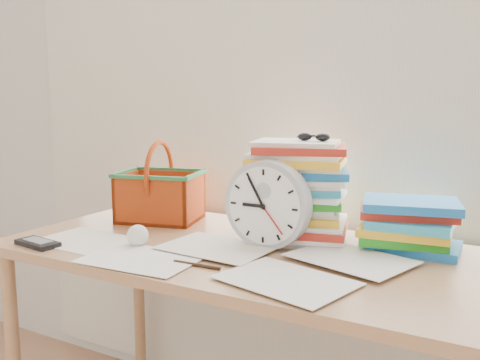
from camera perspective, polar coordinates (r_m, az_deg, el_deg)
The scene contains 11 objects.
curtain at distance 1.85m, azimuth 6.05°, elevation 12.46°, with size 2.40×0.01×2.50m, color silver.
desk at distance 1.59m, azimuth 0.13°, elevation -9.75°, with size 1.40×0.70×0.75m.
paper_stack at distance 1.63m, azimuth 6.20°, elevation -1.13°, with size 0.31×0.25×0.30m, color white, non-canonical shape.
clock at distance 1.53m, azimuth 2.98°, elevation -2.62°, with size 0.26×0.26×0.05m, color #A8ACB4.
sunglasses at distance 1.61m, azimuth 7.86°, elevation 4.60°, with size 0.12×0.10×0.03m, color black, non-canonical shape.
book_stack at distance 1.59m, azimuth 17.61°, elevation -4.64°, with size 0.28×0.22×0.15m, color white, non-canonical shape.
basket at distance 1.89m, azimuth -8.55°, elevation -0.18°, with size 0.28×0.22×0.28m, color #BB4212, non-canonical shape.
crumpled_ball at distance 1.60m, azimuth -10.88°, elevation -5.82°, with size 0.06×0.06×0.06m, color white.
pen at distance 1.40m, azimuth -4.65°, elevation -9.00°, with size 0.01×0.01×0.14m, color black.
calculator at distance 1.69m, azimuth -20.77°, elevation -6.33°, with size 0.14×0.07×0.01m, color black.
scattered_papers at distance 1.57m, azimuth 0.13°, elevation -6.95°, with size 1.26×0.42×0.02m, color white, non-canonical shape.
Camera 1 is at (0.74, 0.29, 1.18)m, focal length 40.00 mm.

